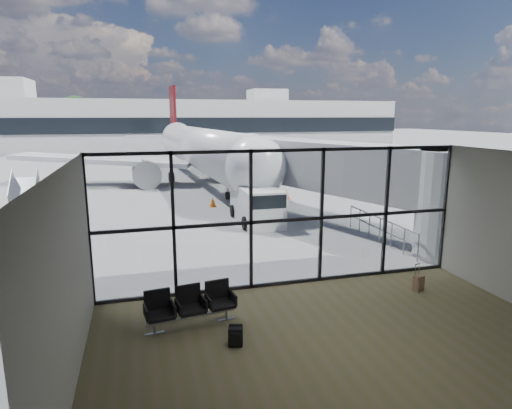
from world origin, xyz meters
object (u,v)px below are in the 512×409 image
service_van (257,204)px  seating_row (190,304)px  backpack (236,336)px  mobile_stairs (24,210)px  airliner (199,148)px  suitcase (419,283)px  belt_loader (54,194)px

service_van → seating_row: bearing=-114.3°
seating_row → backpack: size_ratio=4.62×
service_van → mobile_stairs: mobile_stairs is taller
seating_row → service_van: bearing=57.3°
seating_row → service_van: service_van is taller
backpack → airliner: (3.07, 27.97, 2.46)m
backpack → service_van: 12.38m
suitcase → airliner: 26.60m
belt_loader → airliner: bearing=40.8°
suitcase → airliner: airliner is taller
mobile_stairs → airliner: bearing=44.0°
seating_row → belt_loader: bearing=100.9°
airliner → service_van: bearing=-91.0°
suitcase → mobile_stairs: mobile_stairs is taller
seating_row → suitcase: (7.30, 0.29, -0.32)m
backpack → belt_loader: (-7.39, 20.19, 0.29)m
seating_row → service_van: 11.39m
airliner → mobile_stairs: airliner is taller
service_van → mobile_stairs: bearing=162.1°
suitcase → service_van: bearing=86.7°
airliner → service_van: (0.72, -16.22, -1.73)m
backpack → suitcase: suitcase is taller
suitcase → belt_loader: (-13.76, 18.49, 0.27)m
airliner → belt_loader: (-10.47, -7.79, -2.17)m
backpack → suitcase: 6.59m
suitcase → belt_loader: 23.05m
airliner → suitcase: bearing=-86.4°
airliner → belt_loader: bearing=-146.9°
seating_row → mobile_stairs: bearing=108.7°
seating_row → backpack: seating_row is taller
service_van → belt_loader: bearing=143.3°
seating_row → belt_loader: belt_loader is taller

